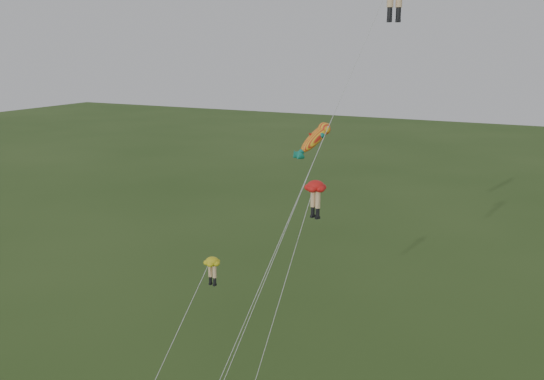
% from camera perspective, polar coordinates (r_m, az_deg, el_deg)
% --- Properties ---
extents(legs_kite_red_mid, '(2.24, 8.58, 13.25)m').
position_cam_1_polar(legs_kite_red_mid, '(35.54, 4.00, -0.29)').
color(legs_kite_red_mid, red).
rests_on(legs_kite_red_mid, ground).
extents(legs_kite_yellow, '(2.42, 7.22, 9.24)m').
position_cam_1_polar(legs_kite_yellow, '(34.78, -5.98, -7.56)').
color(legs_kite_yellow, yellow).
rests_on(legs_kite_yellow, ground).
extents(fish_kite, '(3.09, 12.45, 16.25)m').
position_cam_1_polar(fish_kite, '(39.86, 4.05, 4.78)').
color(fish_kite, yellow).
rests_on(fish_kite, ground).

